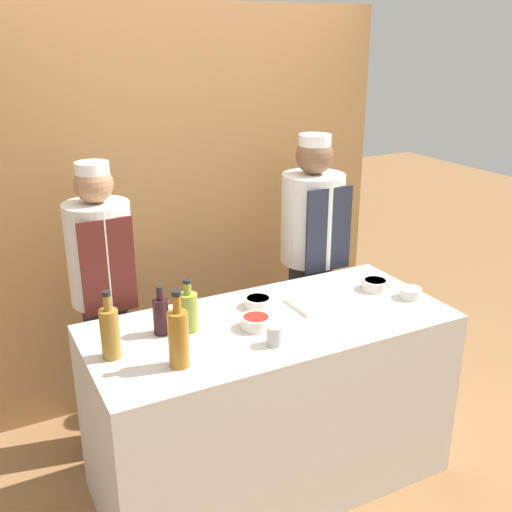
# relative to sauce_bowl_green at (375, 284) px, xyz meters

# --- Properties ---
(ground_plane) EXTENTS (14.00, 14.00, 0.00)m
(ground_plane) POSITION_rel_sauce_bowl_green_xyz_m (-0.68, -0.08, -0.96)
(ground_plane) COLOR olive
(cabinet_wall) EXTENTS (2.60, 0.18, 2.40)m
(cabinet_wall) POSITION_rel_sauce_bowl_green_xyz_m (-0.68, 1.07, 0.24)
(cabinet_wall) COLOR olive
(cabinet_wall) RESTS_ON ground_plane
(counter) EXTENTS (1.77, 0.80, 0.93)m
(counter) POSITION_rel_sauce_bowl_green_xyz_m (-0.68, -0.08, -0.49)
(counter) COLOR beige
(counter) RESTS_ON ground_plane
(sauce_bowl_green) EXTENTS (0.14, 0.14, 0.05)m
(sauce_bowl_green) POSITION_rel_sauce_bowl_green_xyz_m (0.00, 0.00, 0.00)
(sauce_bowl_green) COLOR silver
(sauce_bowl_green) RESTS_ON counter
(sauce_bowl_brown) EXTENTS (0.11, 0.11, 0.05)m
(sauce_bowl_brown) POSITION_rel_sauce_bowl_green_xyz_m (0.09, -0.17, 0.00)
(sauce_bowl_brown) COLOR silver
(sauce_bowl_brown) RESTS_ON counter
(sauce_bowl_red) EXTENTS (0.15, 0.15, 0.06)m
(sauce_bowl_red) POSITION_rel_sauce_bowl_green_xyz_m (-0.78, -0.11, 0.00)
(sauce_bowl_red) COLOR silver
(sauce_bowl_red) RESTS_ON counter
(sauce_bowl_orange) EXTENTS (0.14, 0.14, 0.05)m
(sauce_bowl_orange) POSITION_rel_sauce_bowl_green_xyz_m (-0.66, 0.09, -0.00)
(sauce_bowl_orange) COLOR silver
(sauce_bowl_orange) RESTS_ON counter
(cutting_board) EXTENTS (0.33, 0.22, 0.02)m
(cutting_board) POSITION_rel_sauce_bowl_green_xyz_m (-0.35, -0.02, -0.02)
(cutting_board) COLOR white
(cutting_board) RESTS_ON counter
(bottle_vinegar) EXTENTS (0.08, 0.08, 0.31)m
(bottle_vinegar) POSITION_rel_sauce_bowl_green_xyz_m (-1.45, -0.07, 0.09)
(bottle_vinegar) COLOR olive
(bottle_vinegar) RESTS_ON counter
(bottle_amber) EXTENTS (0.09, 0.09, 0.34)m
(bottle_amber) POSITION_rel_sauce_bowl_green_xyz_m (-1.22, -0.26, 0.10)
(bottle_amber) COLOR #9E661E
(bottle_amber) RESTS_ON counter
(bottle_wine) EXTENTS (0.07, 0.07, 0.23)m
(bottle_wine) POSITION_rel_sauce_bowl_green_xyz_m (-1.19, 0.04, 0.06)
(bottle_wine) COLOR black
(bottle_wine) RESTS_ON counter
(bottle_oil) EXTENTS (0.09, 0.09, 0.26)m
(bottle_oil) POSITION_rel_sauce_bowl_green_xyz_m (-1.07, 0.01, 0.07)
(bottle_oil) COLOR olive
(bottle_oil) RESTS_ON counter
(cup_steel) EXTENTS (0.08, 0.08, 0.09)m
(cup_steel) POSITION_rel_sauce_bowl_green_xyz_m (-0.78, -0.29, 0.01)
(cup_steel) COLOR #B7B7BC
(cup_steel) RESTS_ON counter
(chef_left) EXTENTS (0.33, 0.33, 1.64)m
(chef_left) POSITION_rel_sauce_bowl_green_xyz_m (-1.32, 0.58, -0.06)
(chef_left) COLOR #28282D
(chef_left) RESTS_ON ground_plane
(chef_right) EXTENTS (0.38, 0.38, 1.68)m
(chef_right) POSITION_rel_sauce_bowl_green_xyz_m (-0.04, 0.58, -0.05)
(chef_right) COLOR #28282D
(chef_right) RESTS_ON ground_plane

